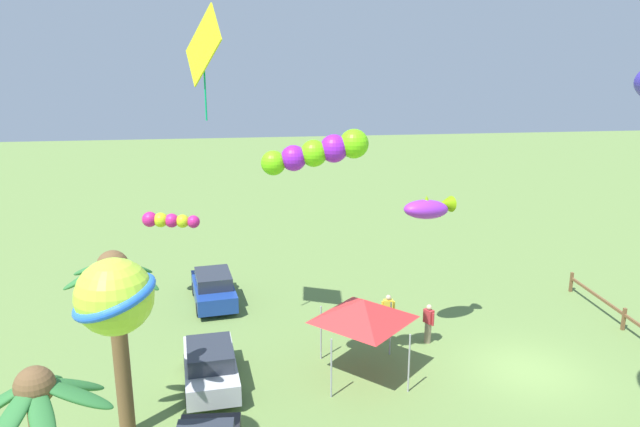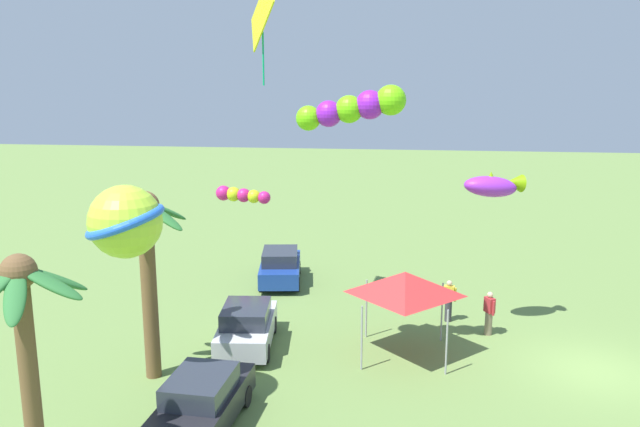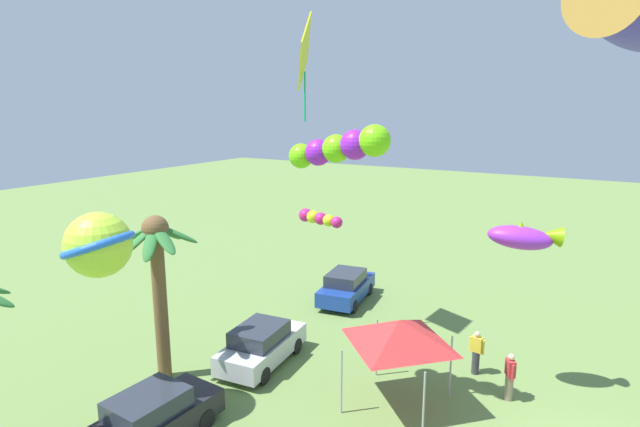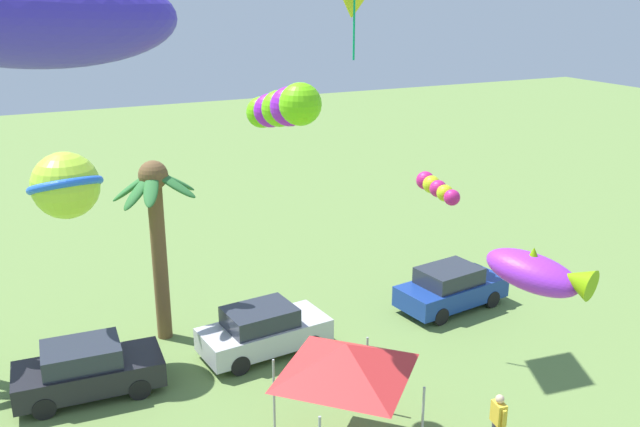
# 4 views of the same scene
# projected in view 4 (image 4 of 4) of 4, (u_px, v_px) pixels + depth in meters

# --- Properties ---
(palm_tree_0) EXTENTS (2.64, 2.77, 5.77)m
(palm_tree_0) POSITION_uv_depth(u_px,v_px,m) (156.00, 215.00, 21.06)
(palm_tree_0) COLOR brown
(palm_tree_0) RESTS_ON ground
(parked_car_0) EXTENTS (4.10, 2.23, 1.51)m
(parked_car_0) POSITION_uv_depth(u_px,v_px,m) (451.00, 288.00, 24.10)
(parked_car_0) COLOR navy
(parked_car_0) RESTS_ON ground
(parked_car_1) EXTENTS (4.05, 2.08, 1.51)m
(parked_car_1) POSITION_uv_depth(u_px,v_px,m) (263.00, 330.00, 21.09)
(parked_car_1) COLOR #BCBCC1
(parked_car_1) RESTS_ON ground
(parked_car_2) EXTENTS (3.99, 1.93, 1.51)m
(parked_car_2) POSITION_uv_depth(u_px,v_px,m) (87.00, 369.00, 18.93)
(parked_car_2) COLOR black
(parked_car_2) RESTS_ON ground
(spectator_1) EXTENTS (0.28, 0.55, 1.59)m
(spectator_1) POSITION_uv_depth(u_px,v_px,m) (498.00, 424.00, 16.46)
(spectator_1) COLOR #38383D
(spectator_1) RESTS_ON ground
(festival_tent) EXTENTS (2.86, 2.86, 2.85)m
(festival_tent) POSITION_uv_depth(u_px,v_px,m) (346.00, 359.00, 16.07)
(festival_tent) COLOR #9E9EA3
(festival_tent) RESTS_ON ground
(kite_tube_0) EXTENTS (0.77, 2.50, 0.75)m
(kite_tube_0) POSITION_uv_depth(u_px,v_px,m) (436.00, 188.00, 24.90)
(kite_tube_0) COLOR #C81E78
(kite_fish_1) EXTENTS (1.67, 2.40, 0.99)m
(kite_fish_1) POSITION_uv_depth(u_px,v_px,m) (538.00, 273.00, 13.73)
(kite_fish_1) COLOR purple
(kite_ball_2) EXTENTS (2.33, 2.30, 1.86)m
(kite_ball_2) POSITION_uv_depth(u_px,v_px,m) (65.00, 185.00, 19.14)
(kite_ball_2) COLOR #BAEC37
(kite_fish_3) EXTENTS (3.20, 2.15, 1.25)m
(kite_fish_3) POSITION_uv_depth(u_px,v_px,m) (7.00, 13.00, 6.29)
(kite_fish_3) COLOR #3D2DBF
(kite_tube_4) EXTENTS (0.90, 3.27, 1.37)m
(kite_tube_4) POSITION_uv_depth(u_px,v_px,m) (282.00, 108.00, 15.42)
(kite_tube_4) COLOR #6EDE13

